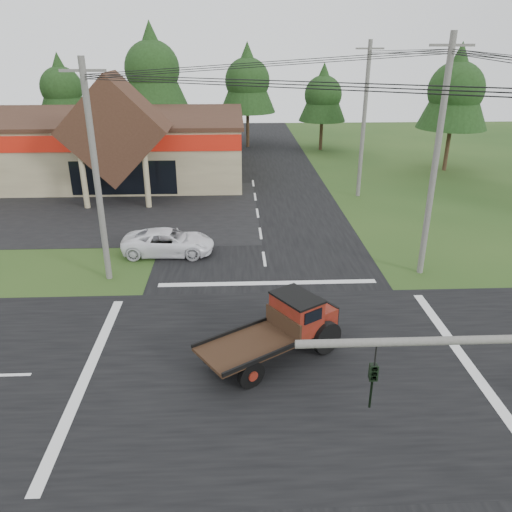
{
  "coord_description": "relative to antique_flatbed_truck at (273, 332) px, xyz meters",
  "views": [
    {
      "loc": [
        -1.54,
        -15.12,
        11.04
      ],
      "look_at": [
        -0.65,
        5.39,
        2.2
      ],
      "focal_mm": 35.0,
      "sensor_mm": 36.0,
      "label": 1
    }
  ],
  "objects": [
    {
      "name": "ground",
      "position": [
        0.24,
        -0.67,
        -1.17
      ],
      "size": [
        120.0,
        120.0,
        0.0
      ],
      "primitive_type": "plane",
      "color": "#234117",
      "rests_on": "ground"
    },
    {
      "name": "road_ns",
      "position": [
        0.24,
        -0.67,
        -1.16
      ],
      "size": [
        12.0,
        120.0,
        0.02
      ],
      "primitive_type": "cube",
      "color": "black",
      "rests_on": "ground"
    },
    {
      "name": "road_ew",
      "position": [
        0.24,
        -0.67,
        -1.16
      ],
      "size": [
        120.0,
        12.0,
        0.02
      ],
      "primitive_type": "cube",
      "color": "black",
      "rests_on": "ground"
    },
    {
      "name": "parking_apron",
      "position": [
        -13.76,
        18.33,
        -1.16
      ],
      "size": [
        28.0,
        14.0,
        0.02
      ],
      "primitive_type": "cube",
      "color": "black",
      "rests_on": "ground"
    },
    {
      "name": "cvs_building",
      "position": [
        -15.47,
        28.9,
        1.61
      ],
      "size": [
        30.4,
        18.2,
        9.19
      ],
      "color": "gray",
      "rests_on": "ground"
    },
    {
      "name": "utility_pole_nw",
      "position": [
        -7.76,
        7.33,
        4.21
      ],
      "size": [
        2.0,
        0.3,
        10.5
      ],
      "color": "#595651",
      "rests_on": "ground"
    },
    {
      "name": "utility_pole_ne",
      "position": [
        8.24,
        7.33,
        4.72
      ],
      "size": [
        2.0,
        0.3,
        11.5
      ],
      "color": "#595651",
      "rests_on": "ground"
    },
    {
      "name": "utility_pole_n",
      "position": [
        8.24,
        21.33,
        4.57
      ],
      "size": [
        2.0,
        0.3,
        11.2
      ],
      "color": "#595651",
      "rests_on": "ground"
    },
    {
      "name": "tree_row_b",
      "position": [
        -19.76,
        41.33,
        5.53
      ],
      "size": [
        5.6,
        5.6,
        10.1
      ],
      "color": "#332316",
      "rests_on": "ground"
    },
    {
      "name": "tree_row_c",
      "position": [
        -9.76,
        40.33,
        7.55
      ],
      "size": [
        7.28,
        7.28,
        13.13
      ],
      "color": "#332316",
      "rests_on": "ground"
    },
    {
      "name": "tree_row_d",
      "position": [
        0.24,
        41.33,
        6.2
      ],
      "size": [
        6.16,
        6.16,
        11.11
      ],
      "color": "#332316",
      "rests_on": "ground"
    },
    {
      "name": "tree_row_e",
      "position": [
        8.24,
        39.33,
        4.86
      ],
      "size": [
        5.04,
        5.04,
        9.09
      ],
      "color": "#332316",
      "rests_on": "ground"
    },
    {
      "name": "tree_side_ne",
      "position": [
        18.24,
        29.33,
        6.2
      ],
      "size": [
        6.16,
        6.16,
        11.11
      ],
      "color": "#332316",
      "rests_on": "ground"
    },
    {
      "name": "antique_flatbed_truck",
      "position": [
        0.0,
        0.0,
        0.0
      ],
      "size": [
        5.87,
        4.87,
        2.35
      ],
      "primitive_type": null,
      "rotation": [
        0.0,
        0.0,
        -0.99
      ],
      "color": "#51190B",
      "rests_on": "ground"
    },
    {
      "name": "white_pickup",
      "position": [
        -5.09,
        10.38,
        -0.47
      ],
      "size": [
        5.15,
        2.51,
        1.41
      ],
      "primitive_type": "imported",
      "rotation": [
        0.0,
        0.0,
        1.54
      ],
      "color": "white",
      "rests_on": "ground"
    }
  ]
}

